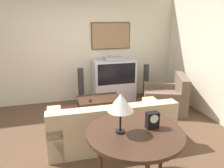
{
  "coord_description": "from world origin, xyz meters",
  "views": [
    {
      "loc": [
        -0.68,
        -3.47,
        2.1
      ],
      "look_at": [
        0.55,
        0.85,
        0.75
      ],
      "focal_mm": 35.0,
      "sensor_mm": 36.0,
      "label": 1
    }
  ],
  "objects": [
    {
      "name": "ground_plane",
      "position": [
        0.0,
        0.0,
        0.0
      ],
      "size": [
        12.0,
        12.0,
        0.0
      ],
      "primitive_type": "plane",
      "color": "brown"
    },
    {
      "name": "wall_back",
      "position": [
        0.01,
        2.13,
        1.35
      ],
      "size": [
        12.0,
        0.1,
        2.7
      ],
      "color": "beige",
      "rests_on": "ground_plane"
    },
    {
      "name": "area_rug",
      "position": [
        0.42,
        0.93,
        0.01
      ],
      "size": [
        2.49,
        1.58,
        0.01
      ],
      "color": "brown",
      "rests_on": "ground_plane"
    },
    {
      "name": "tv",
      "position": [
        0.87,
        1.79,
        0.55
      ],
      "size": [
        1.08,
        0.52,
        1.17
      ],
      "color": "silver",
      "rests_on": "ground_plane"
    },
    {
      "name": "couch",
      "position": [
        0.23,
        -0.15,
        0.28
      ],
      "size": [
        2.12,
        1.01,
        0.79
      ],
      "rotation": [
        0.0,
        0.0,
        3.12
      ],
      "color": "#CCB289",
      "rests_on": "ground_plane"
    },
    {
      "name": "armchair",
      "position": [
        1.87,
        0.82,
        0.28
      ],
      "size": [
        1.22,
        1.23,
        0.85
      ],
      "rotation": [
        0.0,
        0.0,
        -1.96
      ],
      "color": "brown",
      "rests_on": "ground_plane"
    },
    {
      "name": "coffee_table",
      "position": [
        0.28,
        0.9,
        0.39
      ],
      "size": [
        0.94,
        0.6,
        0.44
      ],
      "color": "#3D2619",
      "rests_on": "ground_plane"
    },
    {
      "name": "console_table",
      "position": [
        0.23,
        -1.3,
        0.74
      ],
      "size": [
        1.18,
        1.18,
        0.81
      ],
      "color": "#3D2619",
      "rests_on": "ground_plane"
    },
    {
      "name": "table_lamp",
      "position": [
        0.05,
        -1.28,
        1.18
      ],
      "size": [
        0.3,
        0.3,
        0.48
      ],
      "color": "black",
      "rests_on": "console_table"
    },
    {
      "name": "mantel_clock",
      "position": [
        0.45,
        -1.28,
        0.92
      ],
      "size": [
        0.15,
        0.1,
        0.21
      ],
      "color": "black",
      "rests_on": "console_table"
    },
    {
      "name": "remote",
      "position": [
        0.05,
        0.79,
        0.45
      ],
      "size": [
        0.08,
        0.17,
        0.02
      ],
      "color": "black",
      "rests_on": "coffee_table"
    },
    {
      "name": "speaker_tower_left",
      "position": [
        -0.01,
        1.72,
        0.44
      ],
      "size": [
        0.24,
        0.24,
        0.94
      ],
      "color": "black",
      "rests_on": "ground_plane"
    },
    {
      "name": "speaker_tower_right",
      "position": [
        1.74,
        1.72,
        0.44
      ],
      "size": [
        0.24,
        0.24,
        0.94
      ],
      "color": "black",
      "rests_on": "ground_plane"
    }
  ]
}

